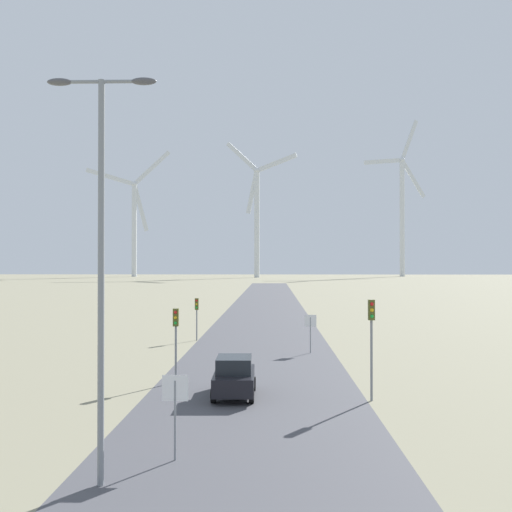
% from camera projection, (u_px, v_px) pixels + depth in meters
% --- Properties ---
extents(road_surface, '(10.00, 240.00, 0.01)m').
position_uv_depth(road_surface, '(264.00, 327.00, 56.86)').
color(road_surface, '#47474C').
rests_on(road_surface, ground).
extents(streetlamp, '(3.04, 0.32, 11.19)m').
position_uv_depth(streetlamp, '(101.00, 234.00, 16.42)').
color(streetlamp, gray).
rests_on(streetlamp, ground).
extents(stop_sign_near, '(0.81, 0.07, 2.63)m').
position_uv_depth(stop_sign_near, '(175.00, 401.00, 18.44)').
color(stop_sign_near, gray).
rests_on(stop_sign_near, ground).
extents(stop_sign_far, '(0.81, 0.07, 2.58)m').
position_uv_depth(stop_sign_far, '(310.00, 326.00, 40.31)').
color(stop_sign_far, gray).
rests_on(stop_sign_far, ground).
extents(traffic_light_post_near_left, '(0.28, 0.34, 3.76)m').
position_uv_depth(traffic_light_post_near_left, '(176.00, 328.00, 30.39)').
color(traffic_light_post_near_left, gray).
rests_on(traffic_light_post_near_left, ground).
extents(traffic_light_post_near_right, '(0.28, 0.34, 4.46)m').
position_uv_depth(traffic_light_post_near_right, '(371.00, 327.00, 26.39)').
color(traffic_light_post_near_right, gray).
rests_on(traffic_light_post_near_right, ground).
extents(traffic_light_post_mid_left, '(0.28, 0.33, 3.31)m').
position_uv_depth(traffic_light_post_mid_left, '(197.00, 309.00, 46.82)').
color(traffic_light_post_mid_left, gray).
rests_on(traffic_light_post_mid_left, ground).
extents(car_approaching, '(1.88, 4.13, 1.83)m').
position_uv_depth(car_approaching, '(234.00, 377.00, 27.20)').
color(car_approaching, black).
rests_on(car_approaching, ground).
extents(wind_turbine_far_left, '(35.27, 9.74, 56.06)m').
position_uv_depth(wind_turbine_far_left, '(134.00, 218.00, 262.35)').
color(wind_turbine_far_left, silver).
rests_on(wind_turbine_far_left, ground).
extents(wind_turbine_left, '(29.41, 11.24, 56.73)m').
position_uv_depth(wind_turbine_left, '(257.00, 212.00, 245.44)').
color(wind_turbine_left, silver).
rests_on(wind_turbine_left, ground).
extents(wind_turbine_center, '(29.72, 13.94, 70.11)m').
position_uv_depth(wind_turbine_center, '(402.00, 206.00, 264.33)').
color(wind_turbine_center, silver).
rests_on(wind_turbine_center, ground).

